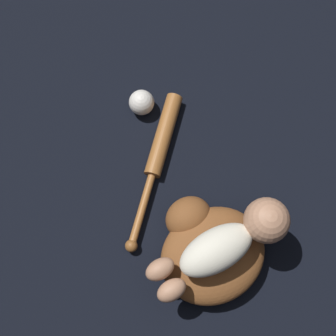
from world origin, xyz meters
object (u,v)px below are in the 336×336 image
object	(u,v)px
baby_figure	(232,241)
baseball	(142,103)
baseball_glove	(209,248)
baseball_bat	(159,151)

from	to	relation	value
baby_figure	baseball	size ratio (longest dim) A/B	4.99
baseball_glove	baseball	size ratio (longest dim) A/B	4.82
baseball	baseball_bat	bearing A→B (deg)	-77.36
baby_figure	baseball_bat	bearing A→B (deg)	115.70
baseball_glove	baseball	world-z (taller)	baseball_glove
baby_figure	baseball_bat	distance (m)	0.36
baseball_bat	baseball	bearing A→B (deg)	102.64
baseball_glove	baby_figure	size ratio (longest dim) A/B	0.97
baseball_bat	baseball_glove	bearing A→B (deg)	-72.22
baseball_glove	baby_figure	bearing A→B (deg)	-1.73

